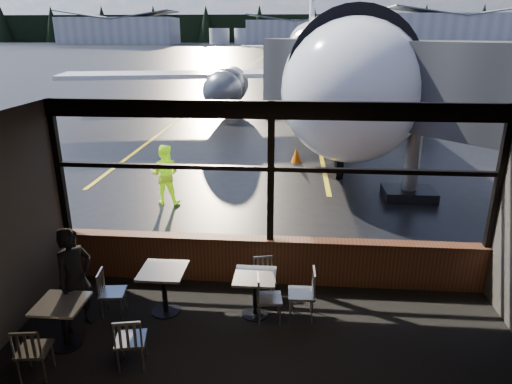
# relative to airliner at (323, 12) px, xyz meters

# --- Properties ---
(ground_plane) EXTENTS (520.00, 520.00, 0.00)m
(ground_plane) POSITION_rel_airliner_xyz_m (-1.83, 100.64, -5.65)
(ground_plane) COLOR black
(ground_plane) RESTS_ON ground
(ceiling) EXTENTS (8.00, 6.00, 0.04)m
(ceiling) POSITION_rel_airliner_xyz_m (-1.83, -22.36, -2.15)
(ceiling) COLOR #38332D
(ceiling) RESTS_ON ground
(window_sill) EXTENTS (8.00, 0.28, 0.90)m
(window_sill) POSITION_rel_airliner_xyz_m (-1.83, -19.36, -5.20)
(window_sill) COLOR #522918
(window_sill) RESTS_ON ground
(window_header) EXTENTS (8.00, 0.18, 0.30)m
(window_header) POSITION_rel_airliner_xyz_m (-1.83, -19.36, -2.30)
(window_header) COLOR black
(window_header) RESTS_ON ground
(mullion_left) EXTENTS (0.12, 0.12, 2.60)m
(mullion_left) POSITION_rel_airliner_xyz_m (-5.78, -19.36, -3.45)
(mullion_left) COLOR black
(mullion_left) RESTS_ON ground
(mullion_centre) EXTENTS (0.12, 0.12, 2.60)m
(mullion_centre) POSITION_rel_airliner_xyz_m (-1.83, -19.36, -3.45)
(mullion_centre) COLOR black
(mullion_centre) RESTS_ON ground
(mullion_right) EXTENTS (0.12, 0.12, 2.60)m
(mullion_right) POSITION_rel_airliner_xyz_m (2.12, -19.36, -3.45)
(mullion_right) COLOR black
(mullion_right) RESTS_ON ground
(window_transom) EXTENTS (8.00, 0.10, 0.08)m
(window_transom) POSITION_rel_airliner_xyz_m (-1.83, -19.36, -3.35)
(window_transom) COLOR black
(window_transom) RESTS_ON ground
(airliner) EXTENTS (31.13, 37.23, 11.29)m
(airliner) POSITION_rel_airliner_xyz_m (0.00, 0.00, 0.00)
(airliner) COLOR white
(airliner) RESTS_ON ground_plane
(jet_bridge) EXTENTS (8.73, 10.67, 4.66)m
(jet_bridge) POSITION_rel_airliner_xyz_m (1.77, -13.86, -3.32)
(jet_bridge) COLOR #2E2E31
(jet_bridge) RESTS_ON ground_plane
(cafe_table_near) EXTENTS (0.70, 0.70, 0.77)m
(cafe_table_near) POSITION_rel_airliner_xyz_m (-2.02, -20.47, -5.26)
(cafe_table_near) COLOR #A19A94
(cafe_table_near) RESTS_ON carpet_floor
(cafe_table_mid) EXTENTS (0.75, 0.75, 0.83)m
(cafe_table_mid) POSITION_rel_airliner_xyz_m (-3.58, -20.51, -5.23)
(cafe_table_mid) COLOR gray
(cafe_table_mid) RESTS_ON carpet_floor
(cafe_table_left) EXTENTS (0.70, 0.70, 0.77)m
(cafe_table_left) POSITION_rel_airliner_xyz_m (-4.87, -21.53, -5.26)
(cafe_table_left) COLOR #9F9892
(cafe_table_left) RESTS_ON carpet_floor
(chair_near_e) EXTENTS (0.51, 0.51, 0.92)m
(chair_near_e) POSITION_rel_airliner_xyz_m (-1.24, -20.49, -5.19)
(chair_near_e) COLOR beige
(chair_near_e) RESTS_ON carpet_floor
(chair_near_w) EXTENTS (0.53, 0.53, 0.86)m
(chair_near_w) POSITION_rel_airliner_xyz_m (-1.77, -20.64, -5.21)
(chair_near_w) COLOR #B0AB9F
(chair_near_w) RESTS_ON carpet_floor
(chair_near_n) EXTENTS (0.52, 0.52, 0.79)m
(chair_near_n) POSITION_rel_airliner_xyz_m (-1.90, -19.97, -5.25)
(chair_near_n) COLOR beige
(chair_near_n) RESTS_ON carpet_floor
(chair_mid_s) EXTENTS (0.57, 0.57, 0.88)m
(chair_mid_s) POSITION_rel_airliner_xyz_m (-3.69, -21.88, -5.20)
(chair_mid_s) COLOR #B7B1A5
(chair_mid_s) RESTS_ON carpet_floor
(chair_mid_w) EXTENTS (0.52, 0.52, 0.85)m
(chair_mid_w) POSITION_rel_airliner_xyz_m (-4.43, -20.66, -5.22)
(chair_mid_w) COLOR #BDB7AB
(chair_mid_w) RESTS_ON carpet_floor
(chair_left_s) EXTENTS (0.54, 0.54, 0.87)m
(chair_left_s) POSITION_rel_airliner_xyz_m (-4.96, -22.20, -5.21)
(chair_left_s) COLOR #B1ACA0
(chair_left_s) RESTS_ON carpet_floor
(passenger) EXTENTS (0.67, 0.76, 1.76)m
(passenger) POSITION_rel_airliner_xyz_m (-4.85, -21.04, -4.76)
(passenger) COLOR black
(passenger) RESTS_ON carpet_floor
(ground_crew) EXTENTS (0.83, 0.65, 1.69)m
(ground_crew) POSITION_rel_airliner_xyz_m (-5.00, -15.22, -4.80)
(ground_crew) COLOR #BFF219
(ground_crew) RESTS_ON ground_plane
(cone_nose) EXTENTS (0.40, 0.40, 0.56)m
(cone_nose) POSITION_rel_airliner_xyz_m (-1.31, -10.62, -5.37)
(cone_nose) COLOR #FF4A08
(cone_nose) RESTS_ON ground_plane
(hangar_left) EXTENTS (45.00, 18.00, 11.00)m
(hangar_left) POSITION_rel_airliner_xyz_m (-71.83, 160.64, -0.15)
(hangar_left) COLOR silver
(hangar_left) RESTS_ON ground_plane
(hangar_mid) EXTENTS (38.00, 15.00, 10.00)m
(hangar_mid) POSITION_rel_airliner_xyz_m (-1.83, 165.64, -0.65)
(hangar_mid) COLOR silver
(hangar_mid) RESTS_ON ground_plane
(hangar_right) EXTENTS (50.00, 20.00, 12.00)m
(hangar_right) POSITION_rel_airliner_xyz_m (58.17, 158.64, 0.35)
(hangar_right) COLOR silver
(hangar_right) RESTS_ON ground_plane
(fuel_tank_a) EXTENTS (8.00, 8.00, 6.00)m
(fuel_tank_a) POSITION_rel_airliner_xyz_m (-31.83, 162.64, -2.65)
(fuel_tank_a) COLOR silver
(fuel_tank_a) RESTS_ON ground_plane
(fuel_tank_b) EXTENTS (8.00, 8.00, 6.00)m
(fuel_tank_b) POSITION_rel_airliner_xyz_m (-21.83, 162.64, -2.65)
(fuel_tank_b) COLOR silver
(fuel_tank_b) RESTS_ON ground_plane
(fuel_tank_c) EXTENTS (8.00, 8.00, 6.00)m
(fuel_tank_c) POSITION_rel_airliner_xyz_m (-11.83, 162.64, -2.65)
(fuel_tank_c) COLOR silver
(fuel_tank_c) RESTS_ON ground_plane
(treeline) EXTENTS (360.00, 3.00, 12.00)m
(treeline) POSITION_rel_airliner_xyz_m (-1.83, 190.64, 0.35)
(treeline) COLOR black
(treeline) RESTS_ON ground_plane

